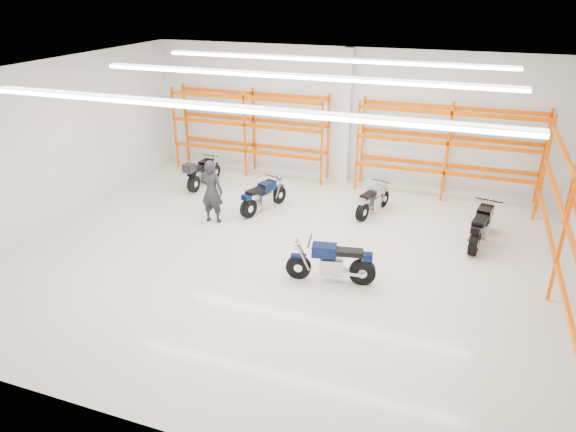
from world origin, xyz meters
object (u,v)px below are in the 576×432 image
(motorcycle_back_b, at_px, (262,197))
(structural_column, at_px, (346,117))
(motorcycle_back_c, at_px, (372,201))
(standing_man, at_px, (212,191))
(motorcycle_back_a, at_px, (201,173))
(motorcycle_back_d, at_px, (481,227))
(motorcycle_main, at_px, (335,263))

(motorcycle_back_b, bearing_deg, structural_column, 64.40)
(motorcycle_back_c, relative_size, standing_man, 0.98)
(motorcycle_back_a, xyz_separation_m, structural_column, (4.37, 2.25, 1.76))
(motorcycle_back_b, relative_size, motorcycle_back_d, 0.88)
(motorcycle_back_d, xyz_separation_m, standing_man, (-7.32, -1.08, 0.43))
(motorcycle_main, xyz_separation_m, motorcycle_back_b, (-3.12, 3.20, -0.03))
(motorcycle_back_b, distance_m, motorcycle_back_c, 3.30)
(motorcycle_back_b, relative_size, standing_man, 1.02)
(structural_column, bearing_deg, motorcycle_back_c, -59.32)
(motorcycle_back_d, distance_m, structural_column, 6.06)
(motorcycle_back_b, height_order, structural_column, structural_column)
(motorcycle_main, distance_m, motorcycle_back_a, 7.32)
(structural_column, bearing_deg, motorcycle_back_d, -37.58)
(motorcycle_main, distance_m, motorcycle_back_d, 4.42)
(motorcycle_back_a, relative_size, motorcycle_back_d, 0.93)
(standing_man, distance_m, structural_column, 5.52)
(motorcycle_back_a, relative_size, motorcycle_back_c, 1.10)
(standing_man, bearing_deg, motorcycle_back_a, -56.48)
(motorcycle_back_a, xyz_separation_m, motorcycle_back_d, (8.97, -1.29, 0.01))
(motorcycle_back_b, bearing_deg, motorcycle_back_d, -0.74)
(motorcycle_back_a, bearing_deg, standing_man, -55.18)
(motorcycle_main, relative_size, motorcycle_back_a, 1.04)
(motorcycle_back_a, height_order, motorcycle_back_c, motorcycle_back_a)
(motorcycle_main, bearing_deg, structural_column, 102.41)
(motorcycle_back_b, distance_m, standing_man, 1.65)
(motorcycle_back_c, relative_size, motorcycle_back_d, 0.84)
(motorcycle_back_a, distance_m, standing_man, 2.92)
(motorcycle_back_a, height_order, structural_column, structural_column)
(motorcycle_back_c, height_order, standing_man, standing_man)
(motorcycle_back_d, bearing_deg, motorcycle_back_b, 179.26)
(motorcycle_back_b, bearing_deg, motorcycle_back_c, 15.66)
(structural_column, bearing_deg, motorcycle_back_b, -115.60)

